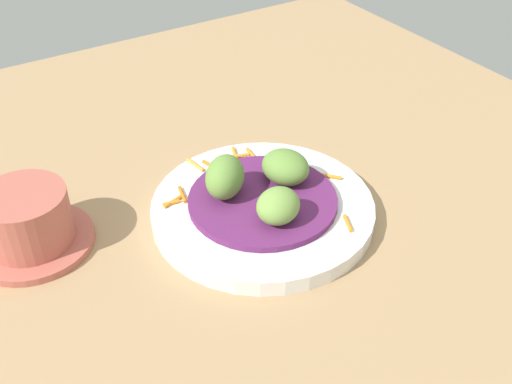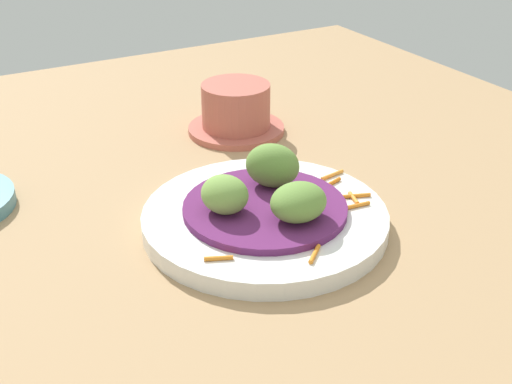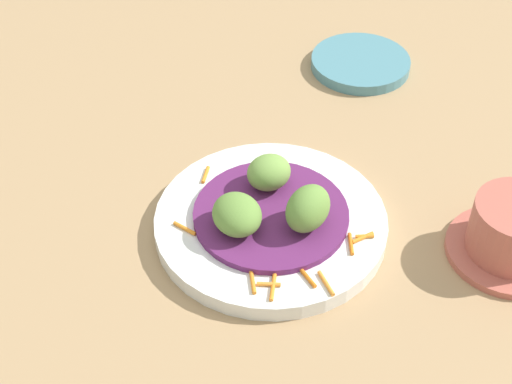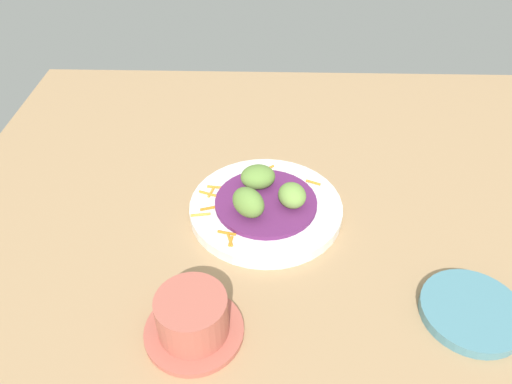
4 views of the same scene
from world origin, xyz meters
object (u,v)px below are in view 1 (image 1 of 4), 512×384
Objects in this scene: main_plate at (263,209)px; guac_scoop_right at (278,206)px; guac_scoop_center at (225,177)px; guac_scoop_left at (285,167)px; terracotta_bowl at (28,223)px.

guac_scoop_right is (3.96, -0.72, 3.44)cm from main_plate.
guac_scoop_center is (-2.61, -3.07, 3.90)cm from main_plate.
guac_scoop_center is 6.99cm from guac_scoop_right.
main_plate is 4.33× the size of guac_scoop_left.
guac_scoop_left is 1.01× the size of guac_scoop_center.
guac_scoop_right is (6.57, 2.34, -0.45)cm from guac_scoop_center.
terracotta_bowl reaches higher than guac_scoop_right.
main_plate is 5.25cm from guac_scoop_left.
main_plate is 5.30cm from guac_scoop_right.
main_plate is at bearing 68.97° from terracotta_bowl.
main_plate is at bearing -70.38° from guac_scoop_left.
terracotta_bowl is at bearing -105.49° from guac_scoop_left.
guac_scoop_center reaches higher than guac_scoop_left.
guac_scoop_left reaches higher than main_plate.
guac_scoop_center reaches higher than main_plate.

